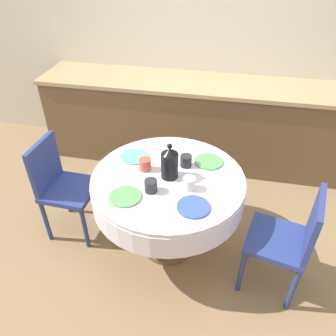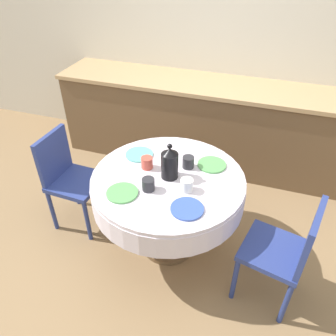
{
  "view_description": "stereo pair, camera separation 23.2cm",
  "coord_description": "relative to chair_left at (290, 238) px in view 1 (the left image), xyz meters",
  "views": [
    {
      "loc": [
        0.37,
        -1.83,
        2.19
      ],
      "look_at": [
        0.0,
        0.0,
        0.81
      ],
      "focal_mm": 35.0,
      "sensor_mm": 36.0,
      "label": 1
    },
    {
      "loc": [
        0.6,
        -1.77,
        2.19
      ],
      "look_at": [
        0.0,
        0.0,
        0.81
      ],
      "focal_mm": 35.0,
      "sensor_mm": 36.0,
      "label": 2
    }
  ],
  "objects": [
    {
      "name": "chair_left",
      "position": [
        0.0,
        0.0,
        0.0
      ],
      "size": [
        0.48,
        0.48,
        0.88
      ],
      "rotation": [
        0.0,
        0.0,
        1.35
      ],
      "color": "navy",
      "rests_on": "ground_plane"
    },
    {
      "name": "kitchen_counter",
      "position": [
        -0.88,
        1.56,
        -0.04
      ],
      "size": [
        3.24,
        0.64,
        0.92
      ],
      "color": "brown",
      "rests_on": "ground_plane"
    },
    {
      "name": "ground_plane",
      "position": [
        -0.88,
        0.2,
        -0.5
      ],
      "size": [
        12.0,
        12.0,
        0.0
      ],
      "primitive_type": "plane",
      "color": "#8E704C"
    },
    {
      "name": "dining_table",
      "position": [
        -0.88,
        0.2,
        0.11
      ],
      "size": [
        1.13,
        1.13,
        0.73
      ],
      "color": "brown",
      "rests_on": "ground_plane"
    },
    {
      "name": "coffee_carafe",
      "position": [
        -0.87,
        0.21,
        0.35
      ],
      "size": [
        0.12,
        0.12,
        0.28
      ],
      "color": "black",
      "rests_on": "dining_table"
    },
    {
      "name": "wall_back",
      "position": [
        -0.88,
        1.9,
        0.8
      ],
      "size": [
        7.0,
        0.05,
        2.6
      ],
      "color": "silver",
      "rests_on": "ground_plane"
    },
    {
      "name": "plate_far_right",
      "position": [
        -0.61,
        0.44,
        0.24
      ],
      "size": [
        0.22,
        0.22,
        0.01
      ],
      "primitive_type": "cylinder",
      "color": "#5BA85B",
      "rests_on": "dining_table"
    },
    {
      "name": "cup_far_right",
      "position": [
        -0.77,
        0.36,
        0.28
      ],
      "size": [
        0.09,
        0.09,
        0.09
      ],
      "primitive_type": "cylinder",
      "color": "#28282D",
      "rests_on": "dining_table"
    },
    {
      "name": "plate_near_right",
      "position": [
        -0.66,
        -0.08,
        0.24
      ],
      "size": [
        0.22,
        0.22,
        0.01
      ],
      "primitive_type": "cylinder",
      "color": "#3856AD",
      "rests_on": "dining_table"
    },
    {
      "name": "plate_near_left",
      "position": [
        -1.11,
        -0.07,
        0.24
      ],
      "size": [
        0.22,
        0.22,
        0.01
      ],
      "primitive_type": "cylinder",
      "color": "#5BA85B",
      "rests_on": "dining_table"
    },
    {
      "name": "plate_far_left",
      "position": [
        -1.18,
        0.39,
        0.24
      ],
      "size": [
        0.22,
        0.22,
        0.01
      ],
      "primitive_type": "cylinder",
      "color": "#60BCB7",
      "rests_on": "dining_table"
    },
    {
      "name": "chair_right",
      "position": [
        -1.78,
        0.24,
        0.0
      ],
      "size": [
        0.42,
        0.42,
        0.88
      ],
      "rotation": [
        0.0,
        0.0,
        -1.61
      ],
      "color": "navy",
      "rests_on": "ground_plane"
    },
    {
      "name": "cup_near_right",
      "position": [
        -0.71,
        0.1,
        0.28
      ],
      "size": [
        0.09,
        0.09,
        0.09
      ],
      "primitive_type": "cylinder",
      "color": "white",
      "rests_on": "dining_table"
    },
    {
      "name": "cup_near_left",
      "position": [
        -0.96,
        0.02,
        0.28
      ],
      "size": [
        0.09,
        0.09,
        0.09
      ],
      "primitive_type": "cylinder",
      "color": "#28282D",
      "rests_on": "dining_table"
    },
    {
      "name": "cup_far_left",
      "position": [
        -1.06,
        0.26,
        0.28
      ],
      "size": [
        0.09,
        0.09,
        0.09
      ],
      "primitive_type": "cylinder",
      "color": "#CC4C3D",
      "rests_on": "dining_table"
    }
  ]
}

